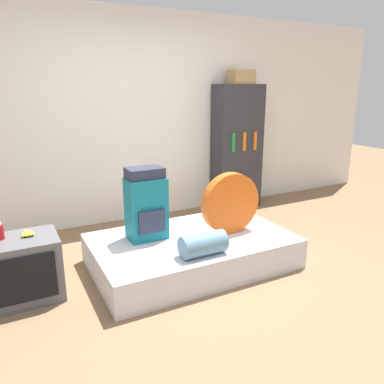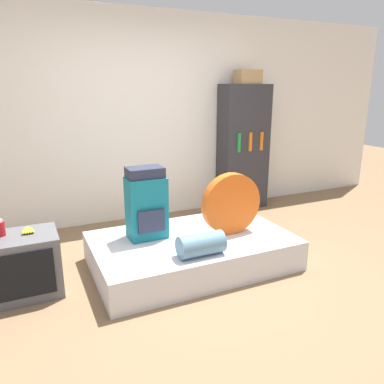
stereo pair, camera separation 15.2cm
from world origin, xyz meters
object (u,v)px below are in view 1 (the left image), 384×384
at_px(bookshelf, 237,147).
at_px(television, 21,269).
at_px(tent_bag, 230,203).
at_px(cardboard_box, 241,77).
at_px(backpack, 146,205).
at_px(sleeping_roll, 203,244).

bearing_deg(bookshelf, television, -156.57).
bearing_deg(television, tent_bag, -5.02).
bearing_deg(cardboard_box, bookshelf, 118.67).
relative_size(backpack, tent_bag, 1.13).
distance_m(sleeping_roll, cardboard_box, 2.73).
xyz_separation_m(backpack, bookshelf, (1.82, 1.20, 0.24)).
xyz_separation_m(sleeping_roll, bookshelf, (1.53, 1.78, 0.47)).
height_order(bookshelf, cardboard_box, cardboard_box).
distance_m(backpack, cardboard_box, 2.48).
height_order(backpack, cardboard_box, cardboard_box).
bearing_deg(bookshelf, cardboard_box, -61.33).
bearing_deg(cardboard_box, backpack, -147.34).
xyz_separation_m(television, cardboard_box, (2.95, 1.25, 1.55)).
relative_size(bookshelf, cardboard_box, 5.35).
relative_size(tent_bag, television, 1.00).
xyz_separation_m(tent_bag, sleeping_roll, (-0.49, -0.34, -0.20)).
relative_size(tent_bag, sleeping_roll, 1.50).
relative_size(sleeping_roll, television, 0.66).
height_order(television, bookshelf, bookshelf).
relative_size(tent_bag, bookshelf, 0.35).
bearing_deg(backpack, cardboard_box, 32.66).
height_order(backpack, bookshelf, bookshelf).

